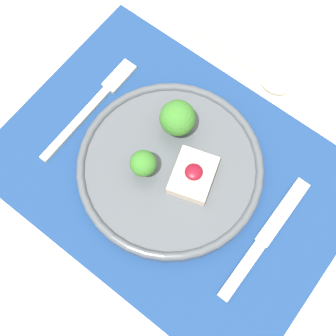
{
  "coord_description": "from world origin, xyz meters",
  "views": [
    {
      "loc": [
        0.13,
        -0.18,
        1.39
      ],
      "look_at": [
        -0.01,
        -0.0,
        0.77
      ],
      "focal_mm": 50.0,
      "sensor_mm": 36.0,
      "label": 1
    }
  ],
  "objects_px": {
    "dinner_plate": "(169,167)",
    "fork": "(95,103)",
    "knife": "(259,246)",
    "spoon": "(265,75)"
  },
  "relations": [
    {
      "from": "fork",
      "to": "dinner_plate",
      "type": "bearing_deg",
      "value": -6.21
    },
    {
      "from": "fork",
      "to": "knife",
      "type": "height_order",
      "value": "knife"
    },
    {
      "from": "fork",
      "to": "knife",
      "type": "relative_size",
      "value": 1.0
    },
    {
      "from": "dinner_plate",
      "to": "knife",
      "type": "relative_size",
      "value": 1.31
    },
    {
      "from": "knife",
      "to": "spoon",
      "type": "height_order",
      "value": "spoon"
    },
    {
      "from": "dinner_plate",
      "to": "fork",
      "type": "bearing_deg",
      "value": 173.48
    },
    {
      "from": "dinner_plate",
      "to": "knife",
      "type": "distance_m",
      "value": 0.17
    },
    {
      "from": "dinner_plate",
      "to": "fork",
      "type": "xyz_separation_m",
      "value": [
        -0.16,
        0.02,
        -0.01
      ]
    },
    {
      "from": "fork",
      "to": "knife",
      "type": "distance_m",
      "value": 0.32
    },
    {
      "from": "knife",
      "to": "dinner_plate",
      "type": "bearing_deg",
      "value": 177.19
    }
  ]
}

